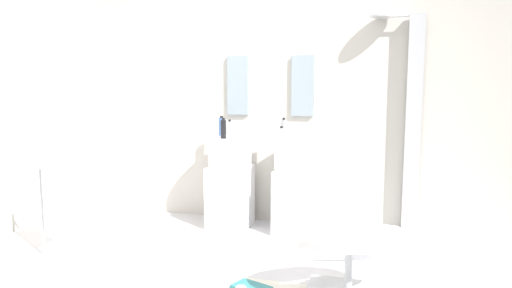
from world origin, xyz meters
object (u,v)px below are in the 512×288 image
Objects in this scene: towel_rack at (56,183)px; soap_bottle_black at (223,129)px; pedestal_sink_right at (296,185)px; lounge_chair at (349,251)px; soap_bottle_clear at (281,133)px; soap_bottle_blue at (222,126)px; soap_bottle_grey at (284,129)px; magazine_teal at (251,288)px; soap_bottle_white at (230,130)px; pedestal_sink_left at (230,181)px; shower_column at (412,121)px.

towel_rack is 4.84× the size of soap_bottle_black.
lounge_chair is at bearing -65.67° from pedestal_sink_right.
soap_bottle_clear is at bearing 119.77° from lounge_chair.
soap_bottle_blue is (-0.78, 0.08, 0.53)m from pedestal_sink_right.
lounge_chair is at bearing -61.94° from soap_bottle_grey.
soap_bottle_grey is at bearing 37.54° from towel_rack.
soap_bottle_grey reaches higher than lounge_chair.
magazine_teal is at bearing -85.64° from soap_bottle_clear.
soap_bottle_blue reaches higher than soap_bottle_white.
pedestal_sink_left reaches higher than towel_rack.
lounge_chair is 5.05× the size of soap_bottle_blue.
soap_bottle_grey is 1.01× the size of soap_bottle_black.
pedestal_sink_right is 1.52m from lounge_chair.
soap_bottle_white is 1.45× the size of soap_bottle_clear.
pedestal_sink_right is at bearing 0.00° from pedestal_sink_left.
soap_bottle_grey reaches higher than pedestal_sink_right.
pedestal_sink_right reaches higher than towel_rack.
lounge_chair is 5.50× the size of soap_bottle_white.
soap_bottle_blue is at bearing 127.16° from soap_bottle_white.
shower_column is 2.16× the size of towel_rack.
towel_rack is 4.78× the size of soap_bottle_blue.
towel_rack is (-2.38, 0.18, 0.28)m from lounge_chair.
magazine_teal is (0.64, -1.41, -0.44)m from pedestal_sink_left.
shower_column is 1.21m from soap_bottle_clear.
soap_bottle_black reaches higher than pedestal_sink_right.
towel_rack is 1.84m from magazine_teal.
pedestal_sink_left is 0.75m from soap_bottle_grey.
soap_bottle_grey is at bearing 19.54° from soap_bottle_white.
towel_rack is at bearing -136.58° from soap_bottle_white.
lounge_chair is at bearing -46.11° from soap_bottle_blue.
shower_column is (1.03, 0.21, 0.62)m from pedestal_sink_right.
pedestal_sink_right is 1.22m from shower_column.
lounge_chair is (0.62, -1.38, -0.11)m from pedestal_sink_right.
soap_bottle_grey is at bearing 89.89° from soap_bottle_clear.
soap_bottle_white is at bearing 135.75° from magazine_teal.
soap_bottle_white reaches higher than lounge_chair.
soap_bottle_clear is at bearing -5.25° from pedestal_sink_left.
pedestal_sink_left is at bearing 135.29° from magazine_teal.
shower_column is 7.83× the size of magazine_teal.
soap_bottle_white reaches higher than pedestal_sink_left.
soap_bottle_blue reaches higher than lounge_chair.
soap_bottle_black is at bearing -66.06° from soap_bottle_blue.
soap_bottle_black is (-1.31, 1.25, 0.64)m from lounge_chair.
soap_bottle_blue is at bearing 113.94° from soap_bottle_black.
soap_bottle_black reaches higher than soap_bottle_white.
soap_bottle_clear is at bearing 35.32° from towel_rack.
soap_bottle_white is 0.26m from soap_bottle_blue.
shower_column is at bearing 11.57° from soap_bottle_white.
soap_bottle_grey is at bearing 118.06° from lounge_chair.
soap_bottle_clear is at bearing -90.11° from soap_bottle_grey.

